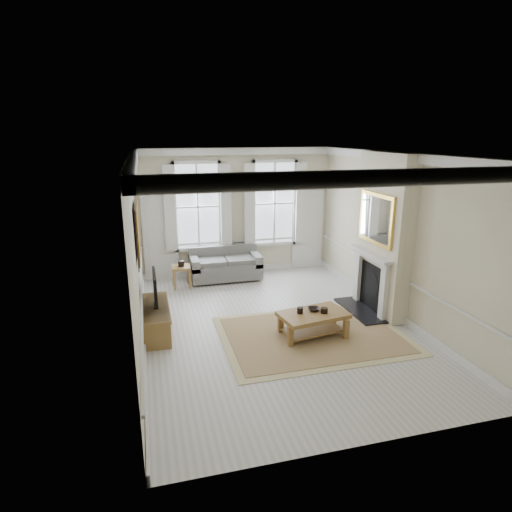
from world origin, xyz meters
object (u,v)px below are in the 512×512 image
object	(u,v)px
tv_stand	(156,319)
coffee_table	(313,317)
side_table	(181,270)
sofa	(225,266)

from	to	relation	value
tv_stand	coffee_table	bearing A→B (deg)	-17.59
side_table	coffee_table	distance (m)	4.02
side_table	tv_stand	xyz separation A→B (m)	(-0.72, -2.47, -0.17)
sofa	tv_stand	distance (m)	3.40
side_table	coffee_table	world-z (taller)	side_table
side_table	coffee_table	xyz separation A→B (m)	(2.17, -3.39, -0.05)
side_table	coffee_table	size ratio (longest dim) A/B	0.40
side_table	coffee_table	bearing A→B (deg)	-57.34
tv_stand	side_table	bearing A→B (deg)	73.65
coffee_table	tv_stand	distance (m)	3.04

